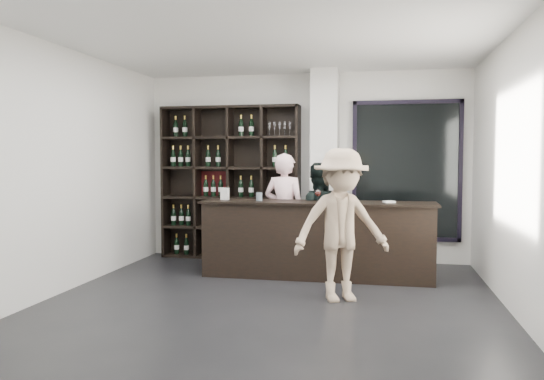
% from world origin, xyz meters
% --- Properties ---
extents(floor, '(5.00, 5.50, 0.01)m').
position_xyz_m(floor, '(0.00, 0.00, -0.01)').
color(floor, black).
rests_on(floor, ground).
extents(wine_shelf, '(2.20, 0.35, 2.40)m').
position_xyz_m(wine_shelf, '(-1.15, 2.57, 1.20)').
color(wine_shelf, black).
rests_on(wine_shelf, floor).
extents(structural_column, '(0.40, 0.40, 2.90)m').
position_xyz_m(structural_column, '(0.35, 2.47, 1.45)').
color(structural_column, silver).
rests_on(structural_column, floor).
extents(glass_panel, '(1.60, 0.08, 2.10)m').
position_xyz_m(glass_panel, '(1.55, 2.69, 1.40)').
color(glass_panel, black).
rests_on(glass_panel, floor).
extents(tasting_counter, '(3.09, 0.64, 1.02)m').
position_xyz_m(tasting_counter, '(0.35, 1.48, 0.51)').
color(tasting_counter, black).
rests_on(tasting_counter, floor).
extents(taster_pink, '(0.67, 0.51, 1.66)m').
position_xyz_m(taster_pink, '(-0.15, 1.85, 0.83)').
color(taster_pink, '#FFCDD1').
rests_on(taster_pink, floor).
extents(taster_black, '(0.81, 0.68, 1.53)m').
position_xyz_m(taster_black, '(0.31, 1.85, 0.76)').
color(taster_black, black).
rests_on(taster_black, floor).
extents(customer, '(1.26, 1.02, 1.70)m').
position_xyz_m(customer, '(0.75, 0.40, 0.85)').
color(customer, tan).
rests_on(customer, floor).
extents(wine_glass, '(0.09, 0.09, 0.19)m').
position_xyz_m(wine_glass, '(0.38, 1.37, 1.11)').
color(wine_glass, white).
rests_on(wine_glass, tasting_counter).
extents(spit_cup, '(0.09, 0.09, 0.11)m').
position_xyz_m(spit_cup, '(-0.42, 1.44, 1.07)').
color(spit_cup, '#A6BECC').
rests_on(spit_cup, tasting_counter).
extents(napkin_stack, '(0.17, 0.17, 0.02)m').
position_xyz_m(napkin_stack, '(1.28, 1.49, 1.03)').
color(napkin_stack, white).
rests_on(napkin_stack, tasting_counter).
extents(card_stand, '(0.12, 0.07, 0.16)m').
position_xyz_m(card_stand, '(-0.93, 1.51, 1.10)').
color(card_stand, white).
rests_on(card_stand, tasting_counter).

